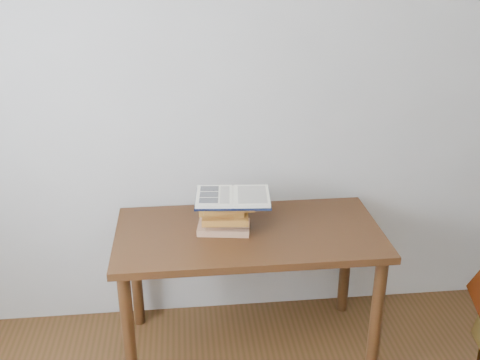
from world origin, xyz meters
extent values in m
cube|color=#B7B7AD|center=(0.00, 1.75, 1.30)|extent=(3.50, 0.04, 2.60)
cube|color=#401E10|center=(0.09, 1.38, 0.67)|extent=(1.29, 0.64, 0.04)
cylinder|color=#401E10|center=(-0.49, 1.12, 0.33)|extent=(0.06, 0.06, 0.65)
cylinder|color=#401E10|center=(0.67, 1.12, 0.33)|extent=(0.06, 0.06, 0.65)
cylinder|color=#401E10|center=(-0.49, 1.64, 0.33)|extent=(0.06, 0.06, 0.65)
cylinder|color=#401E10|center=(0.67, 1.64, 0.33)|extent=(0.06, 0.06, 0.65)
cube|color=#B17A5B|center=(-0.03, 1.40, 0.71)|extent=(0.27, 0.18, 0.03)
cube|color=#B17A5B|center=(-0.02, 1.42, 0.74)|extent=(0.23, 0.17, 0.03)
cube|color=#9F7024|center=(-0.02, 1.40, 0.77)|extent=(0.23, 0.19, 0.03)
cube|color=#9F7024|center=(-0.03, 1.41, 0.80)|extent=(0.23, 0.17, 0.03)
cube|color=#9F7024|center=(-0.02, 1.39, 0.83)|extent=(0.25, 0.18, 0.03)
cube|color=black|center=(0.02, 1.42, 0.85)|extent=(0.38, 0.28, 0.01)
cube|color=silver|center=(-0.07, 1.42, 0.86)|extent=(0.19, 0.25, 0.02)
cube|color=silver|center=(0.11, 1.41, 0.86)|extent=(0.19, 0.25, 0.02)
cylinder|color=silver|center=(0.02, 1.42, 0.86)|extent=(0.03, 0.24, 0.01)
cube|color=black|center=(-0.09, 1.50, 0.87)|extent=(0.09, 0.06, 0.00)
cube|color=black|center=(-0.10, 1.43, 0.87)|extent=(0.09, 0.06, 0.00)
cube|color=black|center=(-0.10, 1.36, 0.87)|extent=(0.09, 0.06, 0.00)
cube|color=beige|center=(-0.02, 1.42, 0.87)|extent=(0.06, 0.20, 0.00)
cube|color=beige|center=(0.11, 1.41, 0.87)|extent=(0.15, 0.21, 0.00)
camera|label=1|loc=(-0.21, -1.01, 1.98)|focal=42.00mm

